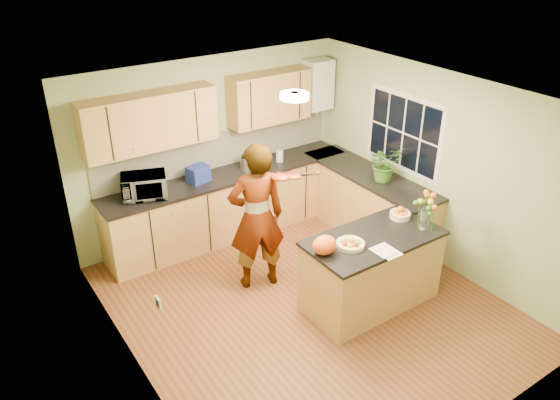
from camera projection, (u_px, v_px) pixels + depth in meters
floor at (307, 304)px, 6.45m from camera, size 4.50×4.50×0.00m
ceiling at (312, 99)px, 5.30m from camera, size 4.00×4.50×0.02m
wall_back at (211, 147)px, 7.52m from camera, size 4.00×0.02×2.50m
wall_front at (483, 328)px, 4.22m from camera, size 4.00×0.02×2.50m
wall_left at (131, 273)px, 4.88m from camera, size 0.02×4.50×2.50m
wall_right at (436, 169)px, 6.87m from camera, size 0.02×4.50×2.50m
back_counter at (231, 203)px, 7.71m from camera, size 3.64×0.62×0.94m
right_counter at (368, 204)px, 7.71m from camera, size 0.62×2.24×0.94m
splashback at (218, 149)px, 7.59m from camera, size 3.60×0.02×0.52m
upper_cabinets at (203, 111)px, 7.03m from camera, size 3.20×0.34×0.70m
boiler at (317, 85)px, 7.95m from camera, size 0.40×0.30×0.86m
window_right at (403, 133)px, 7.17m from camera, size 0.01×1.30×1.05m
light_switch at (158, 302)px, 4.42m from camera, size 0.02×0.09×0.09m
ceiling_lamp at (294, 96)px, 5.53m from camera, size 0.30×0.30×0.07m
peninsula_island at (371, 270)px, 6.29m from camera, size 1.58×0.81×0.91m
fruit_dish at (351, 243)px, 5.89m from camera, size 0.31×0.31×0.11m
orange_bowl at (400, 213)px, 6.44m from camera, size 0.24×0.24×0.14m
flower_vase at (428, 201)px, 6.09m from camera, size 0.28×0.28×0.52m
orange_bag at (325, 245)px, 5.74m from camera, size 0.31×0.28×0.20m
papers at (387, 251)px, 5.81m from camera, size 0.21×0.29×0.01m
violinist at (257, 217)px, 6.41m from camera, size 0.78×0.62×1.87m
violin at (281, 177)px, 6.09m from camera, size 0.60×0.52×0.15m
microwave at (144, 186)px, 6.80m from camera, size 0.64×0.54×0.30m
blue_box at (198, 174)px, 7.22m from camera, size 0.31×0.26×0.22m
kettle at (246, 162)px, 7.55m from camera, size 0.16×0.16×0.29m
jar_cream at (262, 158)px, 7.77m from camera, size 0.12×0.12×0.15m
jar_white at (280, 156)px, 7.83m from camera, size 0.13×0.13×0.16m
potted_plant at (385, 163)px, 7.19m from camera, size 0.52×0.47×0.49m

